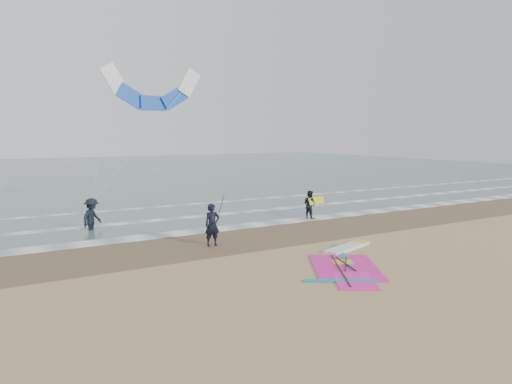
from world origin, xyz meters
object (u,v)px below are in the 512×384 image
person_standing (212,225)px  surf_kite (153,92)px  person_wading (92,211)px  person_walking (310,205)px  windsurf_rig (347,261)px

person_standing → surf_kite: (0.40, 8.99, 6.21)m
person_wading → surf_kite: (4.22, 3.22, 6.13)m
person_walking → person_wading: bearing=61.4°
person_walking → person_wading: 11.48m
person_standing → person_walking: bearing=26.8°
person_walking → surf_kite: bearing=34.5°
surf_kite → person_wading: bearing=-142.7°
windsurf_rig → person_walking: 8.87m
windsurf_rig → person_wading: size_ratio=2.80×
person_wading → surf_kite: bearing=-7.0°
windsurf_rig → person_standing: 5.83m
windsurf_rig → person_walking: (4.07, 7.84, 0.75)m
windsurf_rig → person_wading: person_wading is taller
windsurf_rig → person_standing: person_standing is taller
person_standing → person_walking: 7.96m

